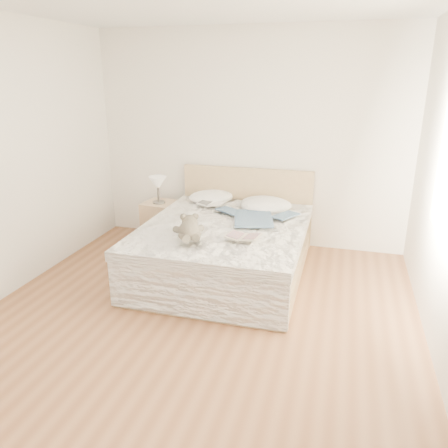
{
  "coord_description": "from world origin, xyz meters",
  "views": [
    {
      "loc": [
        1.21,
        -3.2,
        2.14
      ],
      "look_at": [
        0.01,
        1.05,
        0.62
      ],
      "focal_mm": 35.0,
      "sensor_mm": 36.0,
      "label": 1
    }
  ],
  "objects_px": {
    "photo_book": "(211,204)",
    "teddy_bear": "(189,237)",
    "childrens_book": "(243,237)",
    "nightstand": "(163,223)",
    "bed": "(227,246)",
    "table_lamp": "(158,184)"
  },
  "relations": [
    {
      "from": "bed",
      "to": "table_lamp",
      "type": "xyz_separation_m",
      "value": [
        -1.08,
        0.6,
        0.5
      ]
    },
    {
      "from": "photo_book",
      "to": "table_lamp",
      "type": "bearing_deg",
      "value": -179.83
    },
    {
      "from": "photo_book",
      "to": "teddy_bear",
      "type": "relative_size",
      "value": 0.86
    },
    {
      "from": "nightstand",
      "to": "photo_book",
      "type": "bearing_deg",
      "value": -8.96
    },
    {
      "from": "bed",
      "to": "childrens_book",
      "type": "distance_m",
      "value": 0.67
    },
    {
      "from": "teddy_bear",
      "to": "nightstand",
      "type": "bearing_deg",
      "value": 98.31
    },
    {
      "from": "childrens_book",
      "to": "teddy_bear",
      "type": "relative_size",
      "value": 0.87
    },
    {
      "from": "bed",
      "to": "childrens_book",
      "type": "xyz_separation_m",
      "value": [
        0.31,
        -0.5,
        0.32
      ]
    },
    {
      "from": "childrens_book",
      "to": "teddy_bear",
      "type": "xyz_separation_m",
      "value": [
        -0.49,
        -0.19,
        0.02
      ]
    },
    {
      "from": "nightstand",
      "to": "teddy_bear",
      "type": "relative_size",
      "value": 1.49
    },
    {
      "from": "bed",
      "to": "teddy_bear",
      "type": "relative_size",
      "value": 5.69
    },
    {
      "from": "nightstand",
      "to": "photo_book",
      "type": "xyz_separation_m",
      "value": [
        0.71,
        -0.11,
        0.35
      ]
    },
    {
      "from": "childrens_book",
      "to": "teddy_bear",
      "type": "height_order",
      "value": "teddy_bear"
    },
    {
      "from": "photo_book",
      "to": "teddy_bear",
      "type": "distance_m",
      "value": 1.22
    },
    {
      "from": "bed",
      "to": "childrens_book",
      "type": "relative_size",
      "value": 6.55
    },
    {
      "from": "photo_book",
      "to": "childrens_book",
      "type": "height_order",
      "value": "photo_book"
    },
    {
      "from": "nightstand",
      "to": "childrens_book",
      "type": "relative_size",
      "value": 1.71
    },
    {
      "from": "photo_book",
      "to": "childrens_book",
      "type": "relative_size",
      "value": 0.99
    },
    {
      "from": "teddy_bear",
      "to": "table_lamp",
      "type": "bearing_deg",
      "value": 99.68
    },
    {
      "from": "photo_book",
      "to": "nightstand",
      "type": "bearing_deg",
      "value": 177.56
    },
    {
      "from": "table_lamp",
      "to": "teddy_bear",
      "type": "bearing_deg",
      "value": -55.43
    },
    {
      "from": "bed",
      "to": "childrens_book",
      "type": "bearing_deg",
      "value": -58.34
    }
  ]
}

